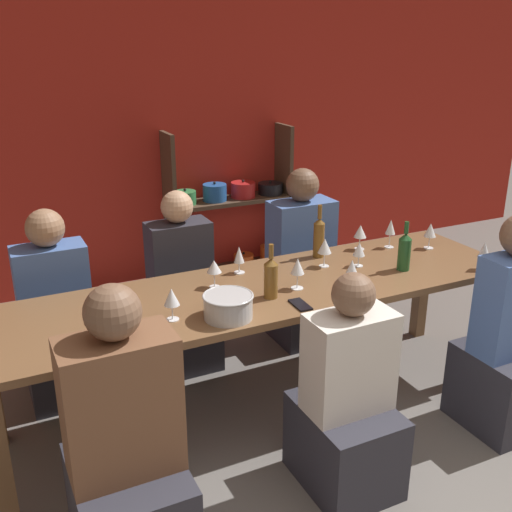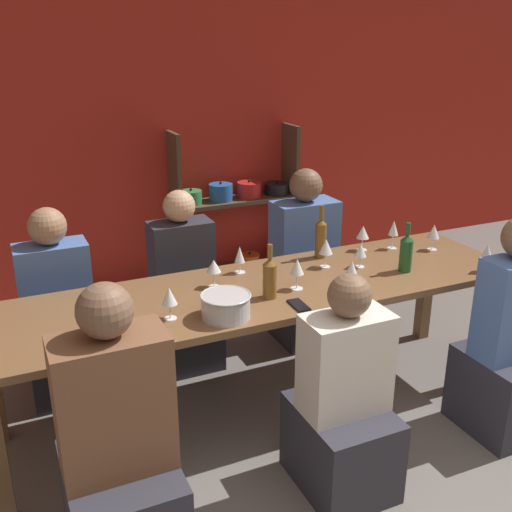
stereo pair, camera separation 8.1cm
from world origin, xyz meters
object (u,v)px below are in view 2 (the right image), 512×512
at_px(wine_glass_red_b, 434,232).
at_px(dining_table, 263,301).
at_px(wine_bottle_dark, 406,252).
at_px(wine_glass_white_a, 394,229).
at_px(wine_glass_empty_b, 361,250).
at_px(person_near_b, 505,353).
at_px(person_far_b, 303,277).
at_px(wine_bottle_amber, 321,237).
at_px(wine_glass_red_a, 487,253).
at_px(wine_glass_white_e, 214,267).
at_px(wine_glass_red_d, 240,256).
at_px(wine_glass_white_b, 169,297).
at_px(wine_glass_empty_a, 326,247).
at_px(person_near_c, 343,413).
at_px(wine_glass_red_c, 363,233).
at_px(person_near_a, 120,468).
at_px(wine_glass_red_e, 297,268).
at_px(shelf_unit, 239,215).
at_px(person_far_c, 183,301).
at_px(person_far_a, 60,326).
at_px(cell_phone, 299,305).
at_px(wine_bottle_green, 270,277).
at_px(mixing_bowl, 226,305).
at_px(wine_glass_white_c, 352,269).
at_px(wine_glass_white_d, 121,303).

bearing_deg(wine_glass_red_b, dining_table, -175.22).
height_order(wine_bottle_dark, wine_glass_white_a, wine_bottle_dark).
height_order(wine_glass_empty_b, person_near_b, person_near_b).
height_order(wine_bottle_dark, person_far_b, person_far_b).
height_order(wine_bottle_amber, wine_glass_red_a, wine_bottle_amber).
distance_m(wine_glass_white_e, wine_glass_red_d, 0.25).
relative_size(wine_glass_white_b, wine_glass_empty_a, 0.94).
bearing_deg(wine_glass_white_e, wine_bottle_dark, -12.59).
bearing_deg(wine_glass_white_a, wine_bottle_dark, -116.24).
bearing_deg(wine_glass_empty_b, person_near_b, -59.18).
distance_m(wine_glass_red_b, person_near_c, 1.54).
height_order(wine_glass_red_c, person_near_a, person_near_a).
bearing_deg(wine_glass_red_a, wine_glass_red_e, 168.45).
bearing_deg(wine_glass_white_a, shelf_unit, 98.95).
relative_size(person_near_c, person_far_c, 0.94).
distance_m(wine_bottle_dark, wine_bottle_amber, 0.53).
bearing_deg(person_far_c, wine_glass_white_e, 89.64).
relative_size(wine_bottle_amber, person_far_b, 0.27).
bearing_deg(person_far_a, dining_table, 145.95).
distance_m(wine_glass_red_c, wine_glass_red_e, 0.78).
bearing_deg(person_far_a, person_far_b, -178.60).
bearing_deg(dining_table, wine_glass_white_e, 153.63).
height_order(wine_glass_white_a, cell_phone, wine_glass_white_a).
xyz_separation_m(wine_bottle_green, wine_glass_red_d, (-0.01, 0.39, -0.01)).
height_order(wine_glass_empty_a, person_near_c, person_near_c).
distance_m(wine_glass_red_c, person_far_c, 1.25).
distance_m(wine_glass_red_c, person_near_b, 1.12).
bearing_deg(wine_glass_empty_b, wine_glass_red_a, -30.10).
relative_size(wine_bottle_amber, wine_glass_white_b, 2.03).
height_order(mixing_bowl, wine_bottle_amber, wine_bottle_amber).
bearing_deg(wine_glass_red_d, wine_glass_white_e, -147.61).
relative_size(shelf_unit, wine_glass_red_b, 7.83).
height_order(shelf_unit, dining_table, shelf_unit).
relative_size(wine_glass_red_e, person_far_c, 0.15).
relative_size(wine_glass_white_a, person_near_a, 0.15).
distance_m(wine_glass_red_d, person_far_b, 0.95).
height_order(wine_glass_empty_a, wine_glass_red_e, same).
relative_size(mixing_bowl, wine_bottle_dark, 0.85).
height_order(wine_glass_white_c, wine_glass_red_c, wine_glass_red_c).
distance_m(person_near_a, person_far_b, 2.22).
relative_size(wine_glass_white_d, wine_glass_red_c, 0.98).
bearing_deg(person_near_c, wine_glass_red_c, 53.05).
bearing_deg(wine_glass_red_a, person_near_a, -169.49).
relative_size(wine_bottle_green, wine_glass_empty_a, 1.69).
distance_m(wine_glass_white_e, cell_phone, 0.53).
height_order(wine_bottle_amber, wine_glass_empty_a, wine_bottle_amber).
bearing_deg(cell_phone, wine_glass_white_a, 28.47).
height_order(dining_table, wine_bottle_dark, wine_bottle_dark).
bearing_deg(shelf_unit, person_far_a, -141.75).
bearing_deg(person_near_b, wine_glass_red_c, 104.95).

